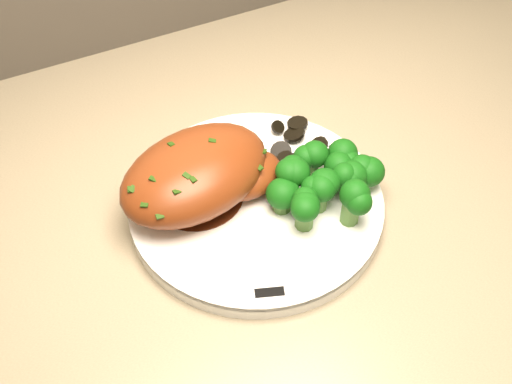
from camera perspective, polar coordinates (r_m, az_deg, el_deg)
name	(u,v)px	position (r m, az deg, el deg)	size (l,w,h in m)	color
plate	(256,204)	(0.63, 0.00, -1.10)	(0.25, 0.25, 0.02)	white
rim_accent_0	(340,152)	(0.67, 7.46, 3.56)	(0.03, 0.01, 0.00)	black
rim_accent_1	(159,166)	(0.66, -8.62, 2.31)	(0.03, 0.01, 0.00)	black
rim_accent_2	(270,292)	(0.56, 1.21, -8.92)	(0.03, 0.01, 0.00)	black
gravy_pool	(197,195)	(0.63, -5.27, -0.23)	(0.09, 0.09, 0.00)	#3E190B
chicken_breast	(201,174)	(0.61, -4.90, 1.62)	(0.18, 0.14, 0.06)	brown
mushroom_pile	(275,148)	(0.67, 1.73, 3.95)	(0.08, 0.06, 0.02)	black
broccoli_florets	(324,182)	(0.61, 6.06, 0.89)	(0.11, 0.10, 0.04)	#4F7C34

